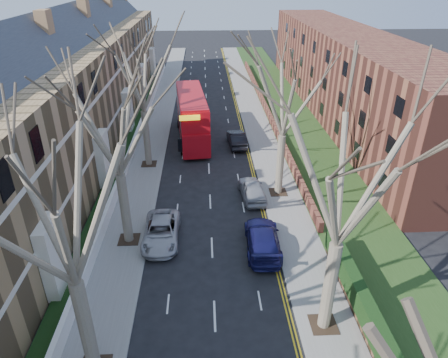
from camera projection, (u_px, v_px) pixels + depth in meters
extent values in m
cube|color=slate|center=(157.00, 125.00, 47.84)|extent=(3.00, 102.00, 0.12)
cube|color=slate|center=(257.00, 123.00, 48.38)|extent=(3.00, 102.00, 0.12)
cube|color=olive|center=(63.00, 106.00, 38.11)|extent=(9.00, 78.00, 10.00)
cube|color=#31343B|center=(50.00, 41.00, 35.30)|extent=(4.67, 78.00, 4.67)
cube|color=silver|center=(112.00, 120.00, 39.02)|extent=(0.12, 78.00, 0.35)
cube|color=silver|center=(107.00, 85.00, 37.37)|extent=(0.12, 78.00, 0.35)
cube|color=brown|center=(345.00, 73.00, 50.10)|extent=(8.00, 54.00, 10.00)
cube|color=brown|center=(266.00, 108.00, 51.74)|extent=(0.35, 54.00, 0.90)
cube|color=white|center=(133.00, 147.00, 40.45)|extent=(0.30, 78.00, 1.00)
cube|color=#213D16|center=(293.00, 122.00, 48.53)|extent=(6.00, 102.00, 0.06)
cylinder|color=#685B4A|center=(86.00, 328.00, 17.49)|extent=(0.64, 0.64, 5.25)
cylinder|color=#685B4A|center=(125.00, 209.00, 26.35)|extent=(0.64, 0.64, 5.07)
cube|color=#2D2116|center=(129.00, 239.00, 27.54)|extent=(1.40, 1.40, 0.05)
cylinder|color=#685B4A|center=(147.00, 138.00, 36.89)|extent=(0.60, 0.60, 5.25)
cube|color=#2D2116|center=(149.00, 164.00, 38.12)|extent=(1.40, 1.40, 0.05)
cylinder|color=#685B4A|center=(329.00, 287.00, 19.77)|extent=(0.64, 0.64, 5.25)
cube|color=#2D2116|center=(323.00, 324.00, 20.99)|extent=(1.40, 1.40, 0.05)
cylinder|color=#685B4A|center=(280.00, 165.00, 32.15)|extent=(0.60, 0.60, 5.07)
cube|color=#2D2116|center=(278.00, 192.00, 33.34)|extent=(1.40, 1.40, 0.05)
cube|color=#A50B14|center=(192.00, 126.00, 43.23)|extent=(3.83, 12.19, 2.40)
cube|color=#A50B14|center=(191.00, 105.00, 42.15)|extent=(3.77, 11.60, 2.18)
cube|color=black|center=(192.00, 122.00, 43.00)|extent=(3.76, 11.24, 0.98)
cube|color=black|center=(191.00, 104.00, 42.10)|extent=(3.74, 11.00, 0.98)
imported|color=#A9A8AE|center=(161.00, 232.00, 27.35)|extent=(2.40, 5.19, 1.44)
imported|color=#16164F|center=(263.00, 239.00, 26.48)|extent=(2.47, 5.59, 1.59)
imported|color=#97989F|center=(252.00, 189.00, 32.46)|extent=(2.20, 4.67, 1.54)
imported|color=black|center=(237.00, 139.00, 42.00)|extent=(1.97, 4.81, 1.55)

